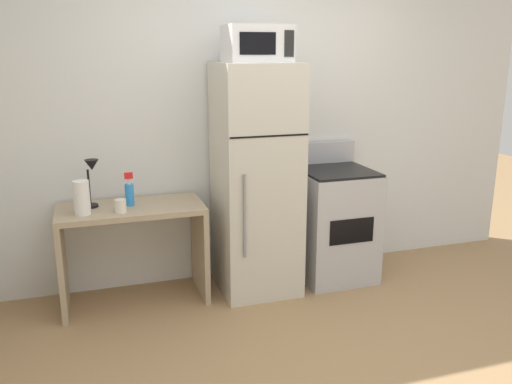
{
  "coord_description": "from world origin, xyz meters",
  "views": [
    {
      "loc": [
        -1.3,
        -2.47,
        1.85
      ],
      "look_at": [
        -0.15,
        1.1,
        0.85
      ],
      "focal_mm": 37.4,
      "sensor_mm": 36.0,
      "label": 1
    }
  ],
  "objects_px": {
    "spray_bottle": "(129,192)",
    "refrigerator": "(256,180)",
    "desk_lamp": "(91,175)",
    "microwave": "(257,44)",
    "desk": "(132,237)",
    "paper_towel_roll": "(82,198)",
    "coffee_mug": "(121,206)",
    "oven_range": "(334,223)"
  },
  "relations": [
    {
      "from": "desk",
      "to": "oven_range",
      "type": "relative_size",
      "value": 0.96
    },
    {
      "from": "desk",
      "to": "microwave",
      "type": "distance_m",
      "value": 1.68
    },
    {
      "from": "paper_towel_roll",
      "to": "refrigerator",
      "type": "height_order",
      "value": "refrigerator"
    },
    {
      "from": "refrigerator",
      "to": "oven_range",
      "type": "bearing_deg",
      "value": 0.97
    },
    {
      "from": "oven_range",
      "to": "desk",
      "type": "bearing_deg",
      "value": 178.78
    },
    {
      "from": "desk",
      "to": "paper_towel_roll",
      "type": "relative_size",
      "value": 4.39
    },
    {
      "from": "spray_bottle",
      "to": "refrigerator",
      "type": "xyz_separation_m",
      "value": [
        0.95,
        -0.07,
        0.04
      ]
    },
    {
      "from": "oven_range",
      "to": "spray_bottle",
      "type": "bearing_deg",
      "value": 177.99
    },
    {
      "from": "coffee_mug",
      "to": "refrigerator",
      "type": "xyz_separation_m",
      "value": [
        1.03,
        0.09,
        0.09
      ]
    },
    {
      "from": "coffee_mug",
      "to": "oven_range",
      "type": "xyz_separation_m",
      "value": [
        1.71,
        0.11,
        -0.33
      ]
    },
    {
      "from": "desk",
      "to": "coffee_mug",
      "type": "bearing_deg",
      "value": -118.88
    },
    {
      "from": "desk_lamp",
      "to": "microwave",
      "type": "relative_size",
      "value": 0.77
    },
    {
      "from": "paper_towel_roll",
      "to": "coffee_mug",
      "type": "bearing_deg",
      "value": -7.75
    },
    {
      "from": "paper_towel_roll",
      "to": "microwave",
      "type": "xyz_separation_m",
      "value": [
        1.28,
        0.04,
        1.03
      ]
    },
    {
      "from": "desk_lamp",
      "to": "refrigerator",
      "type": "distance_m",
      "value": 1.22
    },
    {
      "from": "microwave",
      "to": "spray_bottle",
      "type": "bearing_deg",
      "value": 174.59
    },
    {
      "from": "desk",
      "to": "microwave",
      "type": "bearing_deg",
      "value": -4.06
    },
    {
      "from": "desk",
      "to": "refrigerator",
      "type": "xyz_separation_m",
      "value": [
        0.95,
        -0.05,
        0.37
      ]
    },
    {
      "from": "refrigerator",
      "to": "paper_towel_roll",
      "type": "bearing_deg",
      "value": -177.36
    },
    {
      "from": "refrigerator",
      "to": "microwave",
      "type": "height_order",
      "value": "microwave"
    },
    {
      "from": "desk",
      "to": "desk_lamp",
      "type": "bearing_deg",
      "value": 168.52
    },
    {
      "from": "desk_lamp",
      "to": "coffee_mug",
      "type": "xyz_separation_m",
      "value": [
        0.18,
        -0.19,
        -0.19
      ]
    },
    {
      "from": "oven_range",
      "to": "coffee_mug",
      "type": "bearing_deg",
      "value": -176.49
    },
    {
      "from": "coffee_mug",
      "to": "microwave",
      "type": "height_order",
      "value": "microwave"
    },
    {
      "from": "desk_lamp",
      "to": "microwave",
      "type": "bearing_deg",
      "value": -5.65
    },
    {
      "from": "coffee_mug",
      "to": "paper_towel_roll",
      "type": "relative_size",
      "value": 0.4
    },
    {
      "from": "desk",
      "to": "paper_towel_roll",
      "type": "distance_m",
      "value": 0.5
    },
    {
      "from": "coffee_mug",
      "to": "desk_lamp",
      "type": "bearing_deg",
      "value": 132.96
    },
    {
      "from": "spray_bottle",
      "to": "refrigerator",
      "type": "height_order",
      "value": "refrigerator"
    },
    {
      "from": "desk",
      "to": "coffee_mug",
      "type": "xyz_separation_m",
      "value": [
        -0.08,
        -0.14,
        0.28
      ]
    },
    {
      "from": "spray_bottle",
      "to": "microwave",
      "type": "relative_size",
      "value": 0.54
    },
    {
      "from": "desk_lamp",
      "to": "microwave",
      "type": "xyz_separation_m",
      "value": [
        1.21,
        -0.12,
        0.91
      ]
    },
    {
      "from": "spray_bottle",
      "to": "oven_range",
      "type": "relative_size",
      "value": 0.23
    },
    {
      "from": "spray_bottle",
      "to": "paper_towel_roll",
      "type": "bearing_deg",
      "value": -158.86
    },
    {
      "from": "desk",
      "to": "paper_towel_roll",
      "type": "bearing_deg",
      "value": -162.32
    },
    {
      "from": "desk_lamp",
      "to": "desk",
      "type": "bearing_deg",
      "value": -11.48
    },
    {
      "from": "refrigerator",
      "to": "microwave",
      "type": "relative_size",
      "value": 3.85
    },
    {
      "from": "desk_lamp",
      "to": "paper_towel_roll",
      "type": "xyz_separation_m",
      "value": [
        -0.07,
        -0.16,
        -0.12
      ]
    },
    {
      "from": "desk",
      "to": "desk_lamp",
      "type": "xyz_separation_m",
      "value": [
        -0.26,
        0.05,
        0.48
      ]
    },
    {
      "from": "desk",
      "to": "spray_bottle",
      "type": "bearing_deg",
      "value": 88.87
    },
    {
      "from": "spray_bottle",
      "to": "refrigerator",
      "type": "relative_size",
      "value": 0.14
    },
    {
      "from": "desk_lamp",
      "to": "microwave",
      "type": "height_order",
      "value": "microwave"
    }
  ]
}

